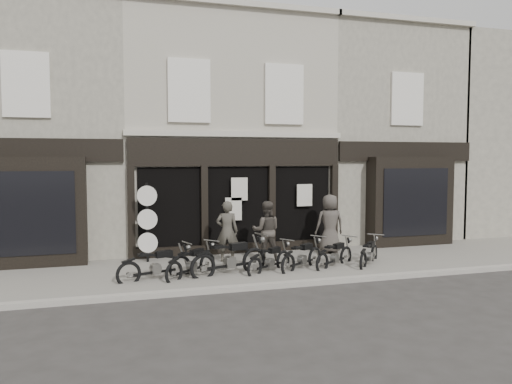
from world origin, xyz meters
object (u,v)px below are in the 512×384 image
object	(u,v)px
motorcycle_3	(270,262)
motorcycle_6	(369,256)
motorcycle_0	(156,268)
man_right	(330,224)
man_left	(227,231)
motorcycle_1	(192,266)
motorcycle_2	(230,261)
advert_sign_post	(147,226)
motorcycle_5	(335,257)
man_centre	(266,231)
motorcycle_4	(302,259)

from	to	relation	value
motorcycle_3	motorcycle_6	xyz separation A→B (m)	(3.12, 0.00, 0.00)
motorcycle_0	man_right	distance (m)	6.19
motorcycle_6	man_left	xyz separation A→B (m)	(-3.98, 1.54, 0.69)
motorcycle_1	man_left	bearing A→B (deg)	7.75
motorcycle_2	advert_sign_post	xyz separation A→B (m)	(-2.05, 2.15, 0.78)
motorcycle_5	man_right	world-z (taller)	man_right
man_centre	motorcycle_1	bearing A→B (deg)	45.10
motorcycle_0	motorcycle_3	size ratio (longest dim) A/B	1.22
motorcycle_3	motorcycle_5	distance (m)	2.02
motorcycle_1	motorcycle_5	bearing A→B (deg)	-40.72
man_left	man_right	world-z (taller)	man_right
motorcycle_0	man_right	size ratio (longest dim) A/B	1.04
motorcycle_5	man_left	size ratio (longest dim) A/B	0.92
motorcycle_1	man_right	world-z (taller)	man_right
motorcycle_3	motorcycle_4	xyz separation A→B (m)	(1.00, 0.05, 0.02)
motorcycle_0	motorcycle_2	distance (m)	2.01
motorcycle_0	motorcycle_5	world-z (taller)	motorcycle_0
man_right	motorcycle_2	bearing A→B (deg)	30.24
motorcycle_4	man_centre	world-z (taller)	man_centre
motorcycle_4	motorcycle_5	world-z (taller)	motorcycle_4
motorcycle_5	man_left	world-z (taller)	man_left
motorcycle_3	motorcycle_6	bearing A→B (deg)	-33.81
motorcycle_6	man_centre	distance (m)	3.18
motorcycle_0	man_right	bearing A→B (deg)	0.52
motorcycle_1	motorcycle_4	world-z (taller)	motorcycle_1
man_centre	man_right	distance (m)	2.39
motorcycle_1	advert_sign_post	distance (m)	2.48
motorcycle_3	man_right	size ratio (longest dim) A/B	0.85
man_centre	motorcycle_2	bearing A→B (deg)	60.24
motorcycle_2	man_centre	size ratio (longest dim) A/B	1.26
motorcycle_0	motorcycle_4	distance (m)	4.15
motorcycle_4	advert_sign_post	xyz separation A→B (m)	(-4.19, 2.11, 0.85)
motorcycle_1	man_right	xyz separation A→B (m)	(4.89, 1.82, 0.71)
motorcycle_5	man_right	xyz separation A→B (m)	(0.68, 1.83, 0.73)
motorcycle_6	man_right	bearing A→B (deg)	56.07
motorcycle_2	motorcycle_4	size ratio (longest dim) A/B	1.32
motorcycle_3	motorcycle_2	bearing A→B (deg)	146.18
motorcycle_1	motorcycle_5	world-z (taller)	motorcycle_1
motorcycle_2	motorcycle_5	distance (m)	3.16
motorcycle_4	man_centre	size ratio (longest dim) A/B	0.96
motorcycle_5	man_centre	world-z (taller)	man_centre
motorcycle_1	motorcycle_5	xyz separation A→B (m)	(4.21, -0.00, -0.02)
motorcycle_4	motorcycle_2	bearing A→B (deg)	146.78
motorcycle_3	motorcycle_5	bearing A→B (deg)	-32.61
motorcycle_5	man_left	xyz separation A→B (m)	(-2.88, 1.50, 0.68)
man_left	man_right	distance (m)	3.58
motorcycle_5	motorcycle_1	bearing A→B (deg)	146.93
motorcycle_4	man_left	xyz separation A→B (m)	(-1.86, 1.50, 0.67)
motorcycle_1	motorcycle_3	distance (m)	2.19
motorcycle_2	man_centre	world-z (taller)	man_centre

